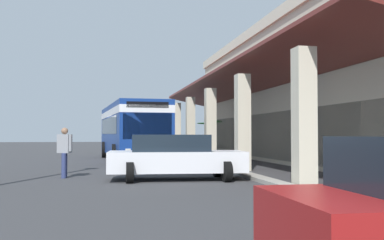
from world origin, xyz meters
The scene contains 7 objects.
ground centered at (0.00, 8.00, 0.00)m, with size 120.00×120.00×0.00m, color #38383A.
curb_strip centered at (2.21, 4.21, 0.06)m, with size 34.83×0.50×0.12m, color #9E998E.
plaza_building centered at (2.21, 13.84, 3.87)m, with size 29.33×15.71×7.73m.
transit_bus centered at (-0.37, 0.75, 1.85)m, with size 11.38×3.46×3.34m.
parked_sedan_white centered at (11.07, 1.57, 0.75)m, with size 2.65×4.52×1.47m.
pedestrian centered at (9.74, -2.04, 0.96)m, with size 0.52×0.53×1.71m.
potted_palm centered at (-2.57, 5.82, 0.58)m, with size 1.85×1.68×2.38m.
Camera 1 is at (25.62, -0.63, 1.50)m, focal length 42.14 mm.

